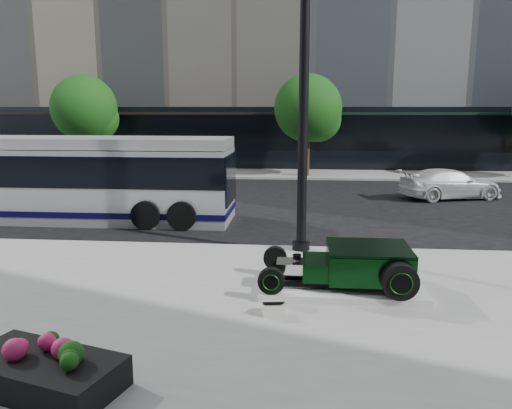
# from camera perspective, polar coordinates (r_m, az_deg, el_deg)

# --- Properties ---
(ground) EXTENTS (120.00, 120.00, 0.00)m
(ground) POSITION_cam_1_polar(r_m,az_deg,el_deg) (16.08, 2.73, -3.18)
(ground) COLOR black
(ground) RESTS_ON ground
(sidewalk_far) EXTENTS (70.00, 4.00, 0.12)m
(sidewalk_far) POSITION_cam_1_polar(r_m,az_deg,el_deg) (29.83, 3.87, 3.50)
(sidewalk_far) COLOR gray
(sidewalk_far) RESTS_ON ground
(street_trees) EXTENTS (29.80, 3.80, 5.70)m
(street_trees) POSITION_cam_1_polar(r_m,az_deg,el_deg) (28.65, 6.25, 10.59)
(street_trees) COLOR black
(street_trees) RESTS_ON sidewalk_far
(display_plinth) EXTENTS (3.40, 1.80, 0.15)m
(display_plinth) POSITION_cam_1_polar(r_m,az_deg,el_deg) (10.93, 9.69, -9.16)
(display_plinth) COLOR silver
(display_plinth) RESTS_ON sidewalk_near
(hot_rod) EXTENTS (3.22, 2.00, 0.81)m
(hot_rod) POSITION_cam_1_polar(r_m,az_deg,el_deg) (10.80, 11.55, -6.66)
(hot_rod) COLOR black
(hot_rod) RESTS_ON display_plinth
(info_plaque) EXTENTS (0.44, 0.35, 0.31)m
(info_plaque) POSITION_cam_1_polar(r_m,az_deg,el_deg) (9.53, 2.00, -11.76)
(info_plaque) COLOR silver
(info_plaque) RESTS_ON sidewalk_near
(lamppost) EXTENTS (0.47, 0.47, 8.57)m
(lamppost) POSITION_cam_1_polar(r_m,az_deg,el_deg) (13.22, 5.46, 11.60)
(lamppost) COLOR black
(lamppost) RESTS_ON sidewalk_near
(flower_planter) EXTENTS (2.42, 1.68, 0.71)m
(flower_planter) POSITION_cam_1_polar(r_m,az_deg,el_deg) (7.80, -23.23, -17.01)
(flower_planter) COLOR black
(flower_planter) RESTS_ON sidewalk_near
(transit_bus) EXTENTS (12.12, 2.88, 2.92)m
(transit_bus) POSITION_cam_1_polar(r_m,az_deg,el_deg) (18.98, -21.22, 2.84)
(transit_bus) COLOR silver
(transit_bus) RESTS_ON ground
(white_sedan) EXTENTS (4.81, 3.01, 1.30)m
(white_sedan) POSITION_cam_1_polar(r_m,az_deg,el_deg) (23.53, 21.30, 2.21)
(white_sedan) COLOR silver
(white_sedan) RESTS_ON ground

